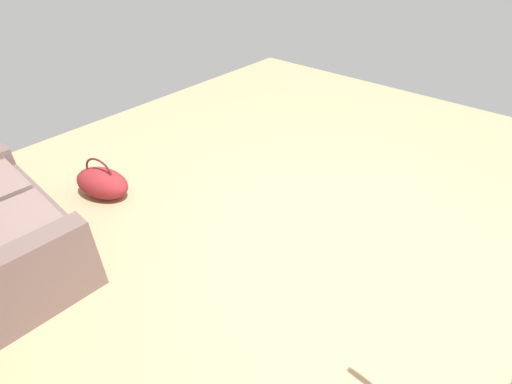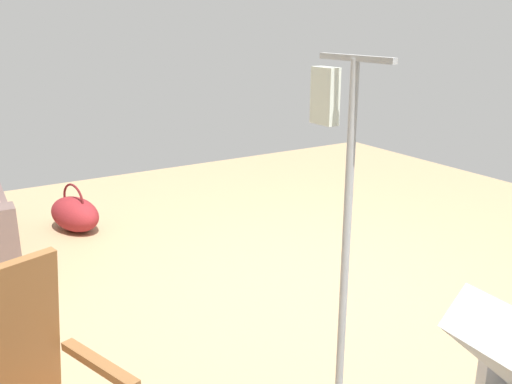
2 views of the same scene
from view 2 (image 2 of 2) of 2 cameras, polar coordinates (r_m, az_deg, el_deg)
The scene contains 2 objects.
ground_plane at distance 3.78m, azimuth 4.80°, elevation -10.92°, with size 7.41×7.41×0.00m, color tan.
duffel_bag at distance 5.14m, azimuth -18.12°, elevation -2.13°, with size 0.63×0.48×0.43m.
Camera 2 is at (-2.66, 2.01, 1.77)m, focal length 38.92 mm.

